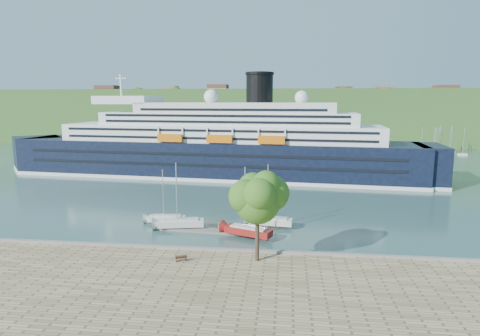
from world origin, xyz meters
The scene contains 12 objects.
ground centered at (0.00, 0.00, 0.00)m, with size 400.00×400.00×0.00m, color #294944.
far_hillside centered at (0.00, 145.00, 12.00)m, with size 400.00×50.00×24.00m, color #335120.
quay_coping centered at (0.00, -0.20, 1.15)m, with size 220.00×0.50×0.30m, color slate.
cruise_ship centered at (-7.58, 53.47, 12.99)m, with size 115.71×16.85×25.98m, color black, non-canonical shape.
park_bench centered at (-0.38, -4.01, 1.43)m, with size 1.35×0.55×0.86m, color #462014, non-canonical shape.
promenade_tree centered at (8.25, -2.80, 6.70)m, with size 6.88×6.88×11.39m, color #2C5917, non-canonical shape.
floating_pontoon centered at (-0.08, 9.51, 0.18)m, with size 16.07×1.96×0.36m, color gray, non-canonical shape.
sailboat_white_near centered at (-4.19, 10.10, 4.85)m, with size 7.51×2.09×9.70m, color silver, non-canonical shape.
sailboat_red centered at (6.22, 7.54, 4.84)m, with size 7.49×2.08×9.67m, color maroon, non-canonical shape.
sailboat_white_far centered at (9.17, 12.72, 4.65)m, with size 7.20×2.00×9.30m, color silver, non-canonical shape.
tender_launch centered at (5.87, 29.26, 0.91)m, with size 6.59×2.25×1.82m, color orange, non-canonical shape.
sailboat_extra centered at (-7.13, 12.58, 4.16)m, with size 6.44×1.79×8.31m, color silver, non-canonical shape.
Camera 1 is at (11.41, -46.39, 19.17)m, focal length 30.00 mm.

